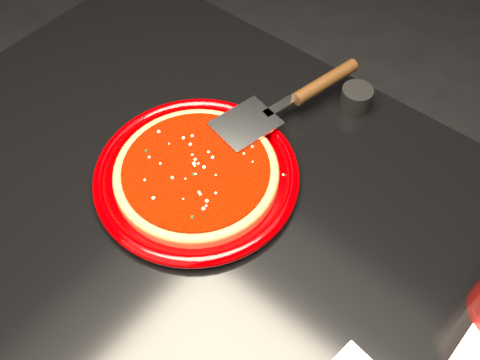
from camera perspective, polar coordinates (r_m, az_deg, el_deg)
The scene contains 9 objects.
table at distance 1.09m, azimuth -0.35°, elevation -16.99°, with size 1.20×0.80×0.75m, color black.
plate at distance 0.81m, azimuth -4.65°, elevation 0.51°, with size 0.31×0.31×0.02m, color #750000.
pizza_crust at distance 0.80m, azimuth -4.66°, elevation 0.66°, with size 0.25×0.25×0.01m, color brown.
pizza_crust_rim at distance 0.80m, azimuth -4.69°, elevation 0.92°, with size 0.25×0.25×0.02m, color brown.
pizza_sauce at distance 0.80m, azimuth -4.71°, elevation 1.12°, with size 0.22×0.22×0.01m, color #720E00.
parmesan_dusting at distance 0.79m, azimuth -4.74°, elevation 1.39°, with size 0.21×0.21×0.01m, color beige, non-canonical shape.
basil_flecks at distance 0.79m, azimuth -4.74°, elevation 1.35°, with size 0.20×0.20×0.00m, color black, non-canonical shape.
pizza_server at distance 0.87m, azimuth 5.26°, elevation 8.44°, with size 0.09×0.32×0.02m, color silver, non-canonical shape.
ramekin at distance 0.92m, azimuth 12.27°, elevation 8.51°, with size 0.05×0.05×0.04m, color black.
Camera 1 is at (0.23, -0.27, 1.41)m, focal length 40.00 mm.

